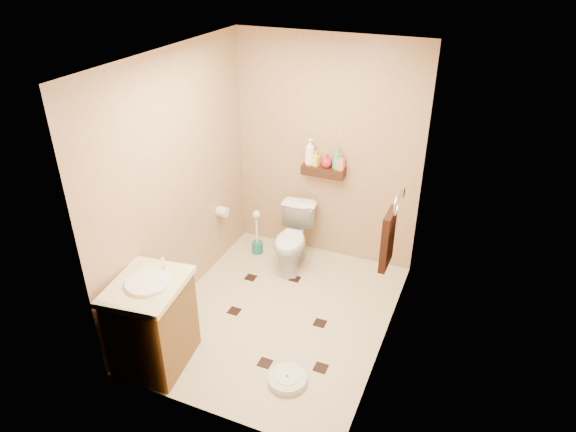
% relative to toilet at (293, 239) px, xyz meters
% --- Properties ---
extents(ground, '(2.50, 2.50, 0.00)m').
position_rel_toilet_xyz_m(ground, '(0.20, -0.83, -0.33)').
color(ground, beige).
rests_on(ground, ground).
extents(wall_back, '(2.00, 0.04, 2.40)m').
position_rel_toilet_xyz_m(wall_back, '(0.20, 0.42, 0.87)').
color(wall_back, tan).
rests_on(wall_back, ground).
extents(wall_front, '(2.00, 0.04, 2.40)m').
position_rel_toilet_xyz_m(wall_front, '(0.20, -2.08, 0.87)').
color(wall_front, tan).
rests_on(wall_front, ground).
extents(wall_left, '(0.04, 2.50, 2.40)m').
position_rel_toilet_xyz_m(wall_left, '(-0.80, -0.83, 0.87)').
color(wall_left, tan).
rests_on(wall_left, ground).
extents(wall_right, '(0.04, 2.50, 2.40)m').
position_rel_toilet_xyz_m(wall_right, '(1.20, -0.83, 0.87)').
color(wall_right, tan).
rests_on(wall_right, ground).
extents(ceiling, '(2.00, 2.50, 0.02)m').
position_rel_toilet_xyz_m(ceiling, '(0.20, -0.83, 2.07)').
color(ceiling, white).
rests_on(ceiling, wall_back).
extents(wall_shelf, '(0.46, 0.14, 0.10)m').
position_rel_toilet_xyz_m(wall_shelf, '(0.20, 0.34, 0.69)').
color(wall_shelf, '#3E1D11').
rests_on(wall_shelf, wall_back).
extents(floor_accents, '(1.23, 1.33, 0.01)m').
position_rel_toilet_xyz_m(floor_accents, '(0.23, -0.86, -0.33)').
color(floor_accents, black).
rests_on(floor_accents, ground).
extents(toilet, '(0.45, 0.70, 0.67)m').
position_rel_toilet_xyz_m(toilet, '(0.00, 0.00, 0.00)').
color(toilet, white).
rests_on(toilet, ground).
extents(vanity, '(0.63, 0.73, 0.93)m').
position_rel_toilet_xyz_m(vanity, '(-0.50, -1.78, 0.08)').
color(vanity, brown).
rests_on(vanity, ground).
extents(bathroom_scale, '(0.35, 0.35, 0.06)m').
position_rel_toilet_xyz_m(bathroom_scale, '(0.61, -1.57, -0.30)').
color(bathroom_scale, silver).
rests_on(bathroom_scale, ground).
extents(toilet_brush, '(0.12, 0.12, 0.54)m').
position_rel_toilet_xyz_m(toilet_brush, '(-0.47, 0.08, -0.14)').
color(toilet_brush, '#1B6C64').
rests_on(toilet_brush, ground).
extents(towel_ring, '(0.12, 0.30, 0.76)m').
position_rel_toilet_xyz_m(towel_ring, '(1.11, -0.58, 0.61)').
color(towel_ring, silver).
rests_on(towel_ring, wall_right).
extents(toilet_paper, '(0.12, 0.11, 0.12)m').
position_rel_toilet_xyz_m(toilet_paper, '(-0.74, -0.18, 0.27)').
color(toilet_paper, silver).
rests_on(toilet_paper, wall_left).
extents(bottle_a, '(0.14, 0.14, 0.28)m').
position_rel_toilet_xyz_m(bottle_a, '(0.05, 0.34, 0.88)').
color(bottle_a, white).
rests_on(bottle_a, wall_shelf).
extents(bottle_b, '(0.09, 0.09, 0.16)m').
position_rel_toilet_xyz_m(bottle_b, '(0.12, 0.34, 0.82)').
color(bottle_b, yellow).
rests_on(bottle_b, wall_shelf).
extents(bottle_c, '(0.16, 0.16, 0.15)m').
position_rel_toilet_xyz_m(bottle_c, '(0.24, 0.34, 0.81)').
color(bottle_c, red).
rests_on(bottle_c, wall_shelf).
extents(bottle_d, '(0.12, 0.12, 0.24)m').
position_rel_toilet_xyz_m(bottle_d, '(0.34, 0.34, 0.86)').
color(bottle_d, '#39AB69').
rests_on(bottle_d, wall_shelf).
extents(bottle_e, '(0.08, 0.08, 0.18)m').
position_rel_toilet_xyz_m(bottle_e, '(0.38, 0.34, 0.83)').
color(bottle_e, '#FA7A53').
rests_on(bottle_e, wall_shelf).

